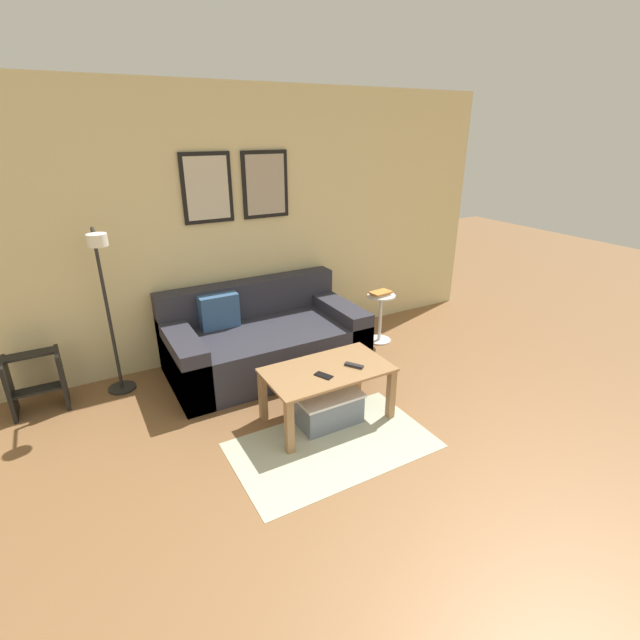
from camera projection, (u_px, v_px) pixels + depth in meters
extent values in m
plane|color=brown|center=(557.00, 639.00, 2.13)|extent=(16.00, 16.00, 0.00)
cube|color=beige|center=(249.00, 226.00, 4.54)|extent=(5.60, 0.06, 2.55)
cube|color=black|center=(207.00, 188.00, 4.17)|extent=(0.46, 0.02, 0.62)
cube|color=beige|center=(207.00, 188.00, 4.16)|extent=(0.39, 0.01, 0.55)
cube|color=black|center=(265.00, 185.00, 4.43)|extent=(0.46, 0.02, 0.62)
cube|color=#ADA38E|center=(266.00, 185.00, 4.42)|extent=(0.39, 0.01, 0.55)
cube|color=#B2B79E|center=(333.00, 445.00, 3.42)|extent=(1.46, 0.86, 0.01)
cube|color=#2D2D38|center=(266.00, 348.00, 4.44)|extent=(1.81, 0.98, 0.43)
cube|color=#2D2D38|center=(249.00, 298.00, 4.61)|extent=(1.81, 0.20, 0.35)
cube|color=#2D2D38|center=(183.00, 361.00, 4.06)|extent=(0.24, 0.98, 0.55)
cube|color=#2D2D38|center=(336.00, 326.00, 4.78)|extent=(0.24, 0.98, 0.55)
cube|color=#335684|center=(219.00, 311.00, 4.31)|extent=(0.36, 0.14, 0.32)
cube|color=#997047|center=(327.00, 370.00, 3.58)|extent=(0.97, 0.55, 0.02)
cube|color=#997047|center=(289.00, 427.00, 3.27)|extent=(0.06, 0.06, 0.43)
cube|color=#997047|center=(391.00, 394.00, 3.68)|extent=(0.06, 0.06, 0.43)
cube|color=#997047|center=(263.00, 396.00, 3.65)|extent=(0.06, 0.06, 0.43)
cube|color=#997047|center=(358.00, 369.00, 4.06)|extent=(0.06, 0.06, 0.43)
cube|color=slate|center=(326.00, 407.00, 3.68)|extent=(0.49, 0.36, 0.24)
cube|color=silver|center=(326.00, 393.00, 3.63)|extent=(0.51, 0.38, 0.02)
cylinder|color=black|center=(122.00, 388.00, 4.16)|extent=(0.23, 0.23, 0.02)
cylinder|color=black|center=(108.00, 313.00, 3.88)|extent=(0.03, 0.03, 1.43)
cylinder|color=black|center=(94.00, 232.00, 3.47)|extent=(0.02, 0.33, 0.02)
cylinder|color=white|center=(97.00, 240.00, 3.35)|extent=(0.14, 0.14, 0.09)
cylinder|color=white|center=(379.00, 340.00, 5.10)|extent=(0.25, 0.25, 0.01)
cylinder|color=white|center=(380.00, 318.00, 5.00)|extent=(0.04, 0.04, 0.50)
cylinder|color=white|center=(381.00, 296.00, 4.90)|extent=(0.30, 0.30, 0.02)
cube|color=silver|center=(381.00, 295.00, 4.88)|extent=(0.21, 0.15, 0.01)
cube|color=#D18438|center=(380.00, 293.00, 4.89)|extent=(0.21, 0.13, 0.01)
cube|color=#D18438|center=(381.00, 292.00, 4.87)|extent=(0.24, 0.16, 0.02)
cube|color=#232328|center=(354.00, 365.00, 3.60)|extent=(0.12, 0.15, 0.02)
cube|color=black|center=(324.00, 376.00, 3.47)|extent=(0.12, 0.15, 0.01)
cube|color=black|center=(9.00, 389.00, 3.69)|extent=(0.03, 0.30, 0.49)
cube|color=black|center=(62.00, 377.00, 3.86)|extent=(0.03, 0.30, 0.49)
cube|color=black|center=(38.00, 390.00, 3.75)|extent=(0.35, 0.13, 0.02)
cube|color=black|center=(30.00, 355.00, 3.73)|extent=(0.35, 0.13, 0.02)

